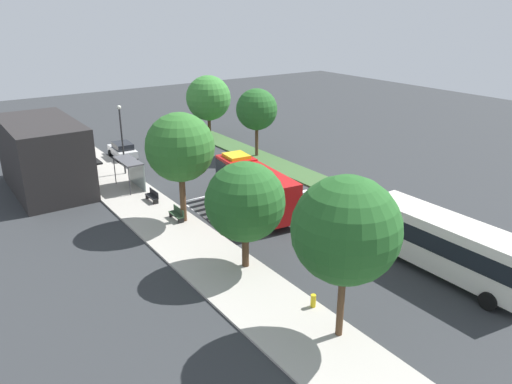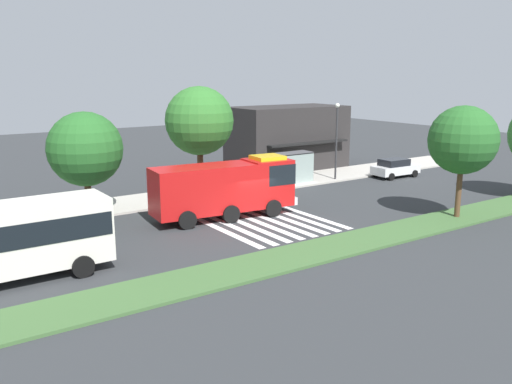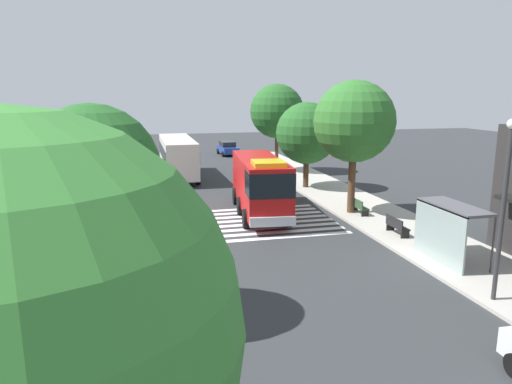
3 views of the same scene
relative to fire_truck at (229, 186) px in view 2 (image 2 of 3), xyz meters
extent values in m
plane|color=#2D3033|center=(1.16, -1.20, -2.02)|extent=(120.00, 120.00, 0.00)
cube|color=#ADA89E|center=(1.16, 6.76, -1.95)|extent=(60.00, 4.66, 0.14)
cube|color=#3D6033|center=(1.16, -8.34, -1.95)|extent=(60.00, 3.00, 0.14)
cube|color=silver|center=(-1.84, -1.20, -2.01)|extent=(0.45, 10.14, 0.01)
cube|color=silver|center=(-0.94, -1.20, -2.01)|extent=(0.45, 10.14, 0.01)
cube|color=silver|center=(-0.04, -1.20, -2.01)|extent=(0.45, 10.14, 0.01)
cube|color=silver|center=(0.86, -1.20, -2.01)|extent=(0.45, 10.14, 0.01)
cube|color=silver|center=(1.76, -1.20, -2.01)|extent=(0.45, 10.14, 0.01)
cube|color=silver|center=(2.66, -1.20, -2.01)|extent=(0.45, 10.14, 0.01)
cube|color=silver|center=(3.56, -1.20, -2.01)|extent=(0.45, 10.14, 0.01)
cube|color=silver|center=(4.46, -1.20, -2.01)|extent=(0.45, 10.14, 0.01)
cube|color=#B71414|center=(2.76, -0.28, 0.01)|extent=(2.92, 2.66, 2.95)
cube|color=#B71414|center=(-1.72, 0.17, -0.04)|extent=(6.50, 3.02, 2.86)
cube|color=black|center=(3.16, -0.32, 0.60)|extent=(2.18, 2.61, 1.30)
cube|color=silver|center=(4.20, -0.42, -1.22)|extent=(0.48, 2.41, 0.50)
cube|color=yellow|center=(2.76, -0.28, 1.61)|extent=(2.05, 1.86, 0.24)
cylinder|color=black|center=(2.61, 0.94, -1.47)|extent=(1.12, 0.41, 1.10)
cylinder|color=black|center=(2.37, -1.44, -1.47)|extent=(1.12, 0.41, 1.10)
cylinder|color=black|center=(-3.17, 1.52, -1.47)|extent=(1.12, 0.41, 1.10)
cylinder|color=black|center=(-3.41, -0.86, -1.47)|extent=(1.12, 0.41, 1.10)
cylinder|color=black|center=(-0.35, 1.24, -1.47)|extent=(1.12, 0.41, 1.10)
cylinder|color=black|center=(-0.59, -1.15, -1.47)|extent=(1.12, 0.41, 1.10)
cube|color=silver|center=(19.07, 3.23, -1.34)|extent=(4.37, 2.05, 0.72)
cube|color=black|center=(18.85, 3.24, -0.68)|extent=(2.48, 1.74, 0.59)
cylinder|color=black|center=(20.52, 4.09, -1.70)|extent=(0.65, 0.25, 0.64)
cylinder|color=black|center=(20.44, 2.24, -1.70)|extent=(0.65, 0.25, 0.64)
cylinder|color=black|center=(17.70, 4.23, -1.70)|extent=(0.65, 0.25, 0.64)
cylinder|color=black|center=(17.61, 2.37, -1.70)|extent=(0.65, 0.25, 0.64)
cylinder|color=black|center=(-10.73, -5.00, -1.52)|extent=(1.00, 0.30, 1.00)
cylinder|color=black|center=(-10.74, -2.45, -1.52)|extent=(1.00, 0.30, 1.00)
cube|color=#4C4C51|center=(9.77, 6.06, 0.52)|extent=(3.50, 1.40, 0.12)
cube|color=#8C9E99|center=(9.77, 5.40, -0.68)|extent=(3.50, 0.08, 2.40)
cylinder|color=#333338|center=(8.07, 6.71, -0.68)|extent=(0.08, 0.08, 2.40)
cylinder|color=#333338|center=(11.47, 6.71, -0.68)|extent=(0.08, 0.08, 2.40)
cube|color=black|center=(5.77, 5.83, -1.47)|extent=(1.60, 0.50, 0.08)
cube|color=black|center=(5.77, 5.61, -1.20)|extent=(1.60, 0.06, 0.45)
cube|color=black|center=(5.05, 5.83, -1.69)|extent=(0.08, 0.45, 0.37)
cube|color=black|center=(6.49, 5.83, -1.69)|extent=(0.08, 0.45, 0.37)
cube|color=#2D472D|center=(1.38, 5.83, -1.47)|extent=(1.60, 0.50, 0.08)
cube|color=#2D472D|center=(1.38, 5.61, -1.20)|extent=(1.60, 0.06, 0.45)
cube|color=black|center=(0.66, 5.83, -1.69)|extent=(0.08, 0.45, 0.37)
cube|color=black|center=(2.10, 5.83, -1.69)|extent=(0.08, 0.45, 0.37)
cylinder|color=#2D2D30|center=(13.66, 5.03, 1.12)|extent=(0.16, 0.16, 5.99)
sphere|color=white|center=(13.66, 5.03, 4.29)|extent=(0.36, 0.36, 0.36)
cube|color=#282626|center=(13.77, 11.82, 0.94)|extent=(10.88, 5.44, 5.91)
cube|color=black|center=(13.77, 8.70, 0.78)|extent=(8.70, 0.80, 0.16)
cylinder|color=#47301E|center=(-7.13, 5.43, -0.62)|extent=(0.42, 0.42, 2.51)
sphere|color=#235B23|center=(-7.13, 5.43, 2.27)|extent=(4.66, 4.66, 4.66)
cylinder|color=#513823|center=(0.96, 5.43, 0.03)|extent=(0.44, 0.44, 3.82)
sphere|color=#2D6B28|center=(0.96, 5.43, 3.62)|extent=(4.81, 4.81, 4.81)
cylinder|color=#513823|center=(11.55, -8.34, -0.21)|extent=(0.34, 0.34, 3.34)
sphere|color=#235B23|center=(11.55, -8.34, 2.93)|extent=(4.17, 4.17, 4.17)
camera|label=1|loc=(-29.13, 19.88, 12.86)|focal=34.83mm
camera|label=2|loc=(-17.21, -27.97, 6.87)|focal=37.74mm
camera|label=3|loc=(26.85, -6.90, 5.33)|focal=33.26mm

